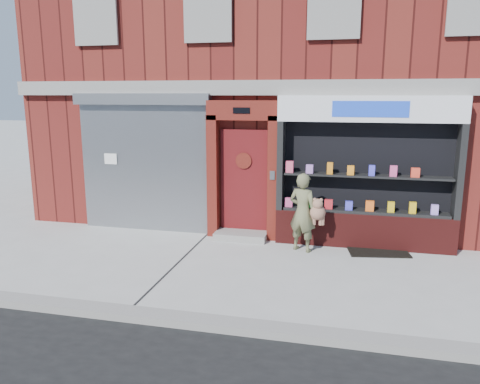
% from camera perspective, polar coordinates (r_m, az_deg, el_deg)
% --- Properties ---
extents(ground, '(80.00, 80.00, 0.00)m').
position_cam_1_polar(ground, '(8.29, 2.57, -9.56)').
color(ground, '#9E9E99').
rests_on(ground, ground).
extents(curb, '(60.00, 0.30, 0.12)m').
position_cam_1_polar(curb, '(6.35, -1.17, -15.97)').
color(curb, gray).
rests_on(curb, ground).
extents(building, '(12.00, 8.16, 8.00)m').
position_cam_1_polar(building, '(13.69, 7.58, 15.85)').
color(building, '#5A1814').
rests_on(building, ground).
extents(shutter_bay, '(3.10, 0.30, 3.04)m').
position_cam_1_polar(shutter_bay, '(10.57, -11.57, 4.52)').
color(shutter_bay, gray).
rests_on(shutter_bay, ground).
extents(red_door_bay, '(1.52, 0.58, 2.90)m').
position_cam_1_polar(red_door_bay, '(9.82, 0.36, 2.67)').
color(red_door_bay, '#51130D').
rests_on(red_door_bay, ground).
extents(pharmacy_bay, '(3.50, 0.41, 3.00)m').
position_cam_1_polar(pharmacy_bay, '(9.55, 15.06, 1.49)').
color(pharmacy_bay, '#511513').
rests_on(pharmacy_bay, ground).
extents(woman, '(0.77, 0.55, 1.55)m').
position_cam_1_polar(woman, '(9.15, 7.84, -2.46)').
color(woman, '#666744').
rests_on(woman, ground).
extents(doormat, '(1.25, 0.97, 0.03)m').
position_cam_1_polar(doormat, '(9.64, 16.39, -6.84)').
color(doormat, black).
rests_on(doormat, ground).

